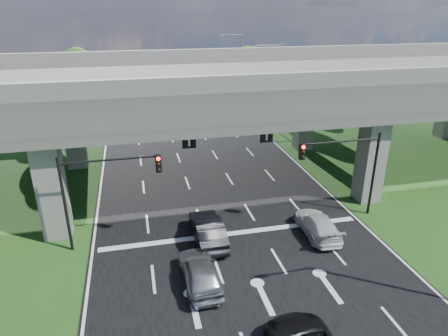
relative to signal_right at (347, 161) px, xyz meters
name	(u,v)px	position (x,y,z in m)	size (l,w,h in m)	color
ground	(249,266)	(-7.82, -3.94, -4.19)	(160.00, 160.00, 0.00)	#1C4516
road	(213,191)	(-7.82, 6.06, -4.17)	(18.00, 120.00, 0.03)	black
overpass	(207,87)	(-7.82, 8.06, 3.73)	(80.00, 15.00, 10.00)	#33302E
signal_right	(347,161)	(0.00, 0.00, 0.00)	(5.76, 0.54, 6.00)	black
signal_left	(102,184)	(-15.65, 0.00, 0.00)	(5.76, 0.54, 6.00)	black
streetlight_far	(276,81)	(2.27, 20.06, 1.66)	(3.38, 0.25, 10.00)	gray
streetlight_beyond	(239,62)	(2.27, 36.06, 1.66)	(3.38, 0.25, 10.00)	gray
tree_left_near	(50,97)	(-21.78, 22.06, 0.63)	(4.50, 4.50, 7.80)	black
tree_left_mid	(36,90)	(-24.78, 30.06, -0.01)	(3.91, 3.90, 6.76)	black
tree_left_far	(76,70)	(-20.78, 38.06, 0.95)	(4.80, 4.80, 8.32)	black
tree_right_near	(287,86)	(5.22, 24.06, 0.31)	(4.20, 4.20, 7.28)	black
tree_right_mid	(286,77)	(8.22, 32.06, -0.01)	(3.91, 3.90, 6.76)	black
tree_right_far	(244,65)	(4.22, 40.06, 0.63)	(4.50, 4.50, 7.80)	black
car_silver	(200,272)	(-10.80, -4.92, -3.38)	(1.83, 4.54, 1.55)	#A0A3A7
car_dark	(208,230)	(-9.62, -0.94, -3.35)	(1.71, 4.90, 1.61)	black
car_white	(317,225)	(-2.59, -1.70, -3.48)	(1.88, 4.63, 1.34)	silver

